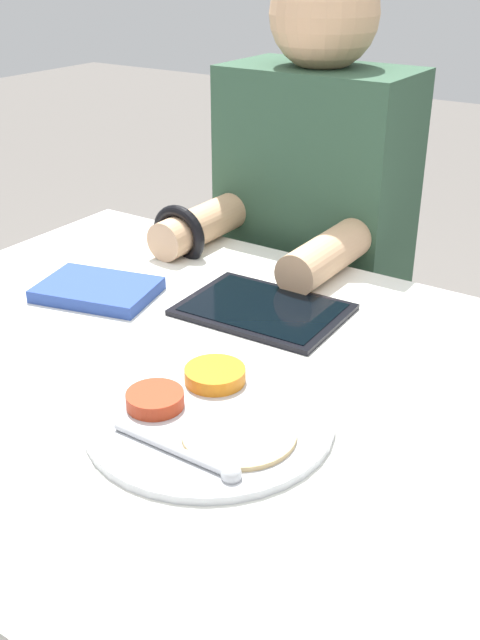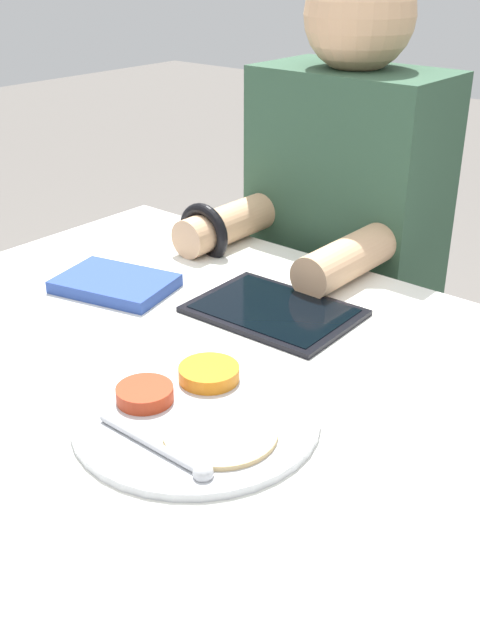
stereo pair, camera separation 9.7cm
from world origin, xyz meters
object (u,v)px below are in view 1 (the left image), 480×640
(tablet_device, at_px, (263,309))
(person_diner, at_px, (309,304))
(thali_tray, at_px, (208,415))
(red_notebook, at_px, (98,291))

(tablet_device, bearing_deg, person_diner, 107.91)
(thali_tray, relative_size, tablet_device, 1.18)
(thali_tray, distance_m, red_notebook, 0.39)
(red_notebook, height_order, person_diner, person_diner)
(thali_tray, bearing_deg, tablet_device, 109.89)
(thali_tray, height_order, red_notebook, thali_tray)
(person_diner, bearing_deg, tablet_device, -72.09)
(tablet_device, distance_m, person_diner, 0.43)
(red_notebook, xyz_separation_m, tablet_device, (0.25, 0.10, -0.00))
(red_notebook, height_order, tablet_device, red_notebook)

